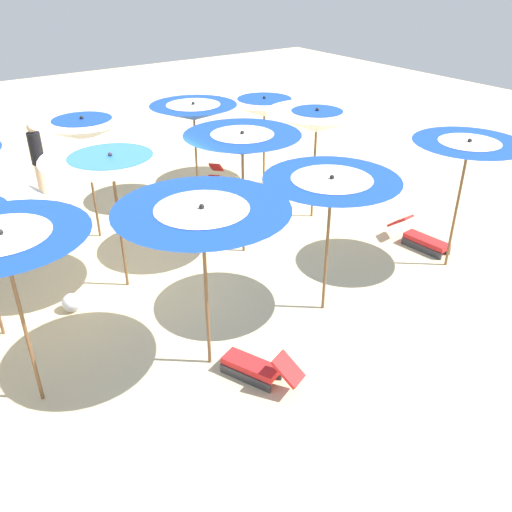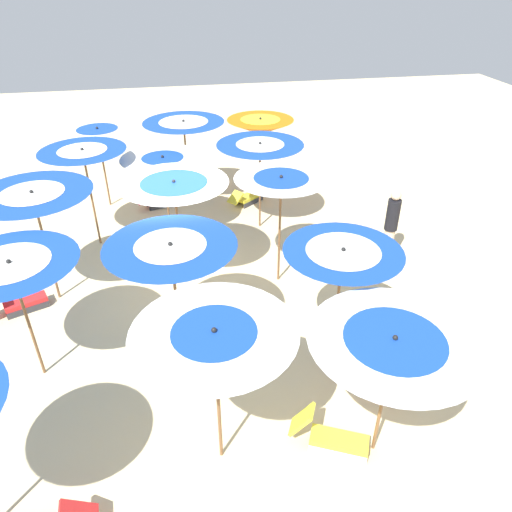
{
  "view_description": "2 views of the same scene",
  "coord_description": "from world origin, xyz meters",
  "px_view_note": "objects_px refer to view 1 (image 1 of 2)",
  "views": [
    {
      "loc": [
        -8.02,
        3.1,
        5.23
      ],
      "look_at": [
        -1.62,
        -1.43,
        0.82
      ],
      "focal_mm": 38.31,
      "sensor_mm": 36.0,
      "label": 1
    },
    {
      "loc": [
        0.05,
        -8.78,
        6.2
      ],
      "look_at": [
        1.5,
        -0.97,
        1.22
      ],
      "focal_mm": 33.53,
      "sensor_mm": 36.0,
      "label": 2
    }
  ],
  "objects_px": {
    "lounger_0": "(257,367)",
    "beach_ball": "(71,303)",
    "beach_umbrella_1": "(4,247)",
    "lounger_4": "(274,183)",
    "beach_umbrella_9": "(317,121)",
    "beach_umbrella_13": "(194,112)",
    "beach_umbrella_3": "(331,190)",
    "beach_umbrella_8": "(242,144)",
    "beach_umbrella_14": "(264,107)",
    "lounger_5": "(211,182)",
    "beachgoer_0": "(38,159)",
    "beach_umbrella_2": "(202,222)",
    "beach_umbrella_12": "(83,129)",
    "lounger_1": "(422,238)",
    "beach_umbrella_4": "(468,151)",
    "beach_umbrella_7": "(112,168)"
  },
  "relations": [
    {
      "from": "lounger_0",
      "to": "beachgoer_0",
      "type": "bearing_deg",
      "value": -19.33
    },
    {
      "from": "beach_umbrella_9",
      "to": "beach_umbrella_13",
      "type": "height_order",
      "value": "beach_umbrella_9"
    },
    {
      "from": "beach_umbrella_1",
      "to": "lounger_4",
      "type": "height_order",
      "value": "beach_umbrella_1"
    },
    {
      "from": "beach_umbrella_12",
      "to": "beach_umbrella_4",
      "type": "bearing_deg",
      "value": -135.23
    },
    {
      "from": "beach_umbrella_7",
      "to": "beach_umbrella_12",
      "type": "distance_m",
      "value": 2.14
    },
    {
      "from": "beach_umbrella_12",
      "to": "beach_ball",
      "type": "bearing_deg",
      "value": 149.32
    },
    {
      "from": "beach_umbrella_9",
      "to": "beach_umbrella_1",
      "type": "bearing_deg",
      "value": 109.01
    },
    {
      "from": "beach_umbrella_3",
      "to": "beach_umbrella_7",
      "type": "height_order",
      "value": "beach_umbrella_7"
    },
    {
      "from": "beach_umbrella_2",
      "to": "lounger_1",
      "type": "height_order",
      "value": "beach_umbrella_2"
    },
    {
      "from": "beach_umbrella_7",
      "to": "beach_umbrella_9",
      "type": "height_order",
      "value": "beach_umbrella_7"
    },
    {
      "from": "beach_umbrella_1",
      "to": "beach_umbrella_8",
      "type": "relative_size",
      "value": 1.04
    },
    {
      "from": "beach_umbrella_8",
      "to": "beach_ball",
      "type": "xyz_separation_m",
      "value": [
        -0.07,
        3.48,
        -2.03
      ]
    },
    {
      "from": "beach_umbrella_9",
      "to": "beach_umbrella_7",
      "type": "bearing_deg",
      "value": 93.8
    },
    {
      "from": "beach_umbrella_8",
      "to": "beach_ball",
      "type": "distance_m",
      "value": 4.03
    },
    {
      "from": "beach_umbrella_12",
      "to": "lounger_5",
      "type": "height_order",
      "value": "beach_umbrella_12"
    },
    {
      "from": "beach_umbrella_12",
      "to": "beach_ball",
      "type": "distance_m",
      "value": 3.44
    },
    {
      "from": "beach_umbrella_1",
      "to": "lounger_4",
      "type": "xyz_separation_m",
      "value": [
        3.91,
        -6.83,
        -2.07
      ]
    },
    {
      "from": "beach_umbrella_1",
      "to": "beach_umbrella_12",
      "type": "bearing_deg",
      "value": -30.34
    },
    {
      "from": "beach_umbrella_2",
      "to": "beach_ball",
      "type": "xyz_separation_m",
      "value": [
        2.44,
        1.19,
        -2.1
      ]
    },
    {
      "from": "beach_umbrella_7",
      "to": "lounger_1",
      "type": "relative_size",
      "value": 1.81
    },
    {
      "from": "beach_umbrella_13",
      "to": "lounger_1",
      "type": "distance_m",
      "value": 5.57
    },
    {
      "from": "beach_umbrella_3",
      "to": "beach_umbrella_8",
      "type": "relative_size",
      "value": 0.97
    },
    {
      "from": "beach_umbrella_4",
      "to": "beach_ball",
      "type": "relative_size",
      "value": 7.98
    },
    {
      "from": "beach_umbrella_12",
      "to": "beach_umbrella_3",
      "type": "bearing_deg",
      "value": -156.31
    },
    {
      "from": "lounger_1",
      "to": "beachgoer_0",
      "type": "bearing_deg",
      "value": -147.52
    },
    {
      "from": "lounger_5",
      "to": "beachgoer_0",
      "type": "relative_size",
      "value": 0.64
    },
    {
      "from": "lounger_1",
      "to": "lounger_4",
      "type": "bearing_deg",
      "value": -176.07
    },
    {
      "from": "beach_umbrella_2",
      "to": "beach_ball",
      "type": "relative_size",
      "value": 8.12
    },
    {
      "from": "beach_umbrella_13",
      "to": "lounger_5",
      "type": "xyz_separation_m",
      "value": [
        0.44,
        -0.61,
        -1.92
      ]
    },
    {
      "from": "lounger_5",
      "to": "beach_umbrella_2",
      "type": "bearing_deg",
      "value": 16.38
    },
    {
      "from": "beach_umbrella_4",
      "to": "beach_umbrella_14",
      "type": "distance_m",
      "value": 5.4
    },
    {
      "from": "beach_umbrella_3",
      "to": "lounger_5",
      "type": "relative_size",
      "value": 2.02
    },
    {
      "from": "beach_umbrella_1",
      "to": "beach_umbrella_3",
      "type": "xyz_separation_m",
      "value": [
        -0.57,
        -4.46,
        -0.18
      ]
    },
    {
      "from": "lounger_0",
      "to": "beach_ball",
      "type": "bearing_deg",
      "value": 3.76
    },
    {
      "from": "beach_umbrella_9",
      "to": "lounger_4",
      "type": "bearing_deg",
      "value": -6.03
    },
    {
      "from": "beach_umbrella_8",
      "to": "beach_ball",
      "type": "bearing_deg",
      "value": 91.09
    },
    {
      "from": "beach_umbrella_1",
      "to": "beach_ball",
      "type": "xyz_separation_m",
      "value": [
        1.77,
        -1.02,
        -2.14
      ]
    },
    {
      "from": "beach_umbrella_8",
      "to": "lounger_0",
      "type": "xyz_separation_m",
      "value": [
        -3.18,
        1.94,
        -1.98
      ]
    },
    {
      "from": "beach_umbrella_8",
      "to": "lounger_5",
      "type": "bearing_deg",
      "value": -19.83
    },
    {
      "from": "beach_umbrella_3",
      "to": "beachgoer_0",
      "type": "distance_m",
      "value": 7.85
    },
    {
      "from": "beach_umbrella_12",
      "to": "beach_umbrella_7",
      "type": "bearing_deg",
      "value": 171.62
    },
    {
      "from": "lounger_0",
      "to": "beach_umbrella_14",
      "type": "bearing_deg",
      "value": -59.4
    },
    {
      "from": "lounger_0",
      "to": "beach_ball",
      "type": "height_order",
      "value": "lounger_0"
    },
    {
      "from": "beachgoer_0",
      "to": "beach_umbrella_8",
      "type": "bearing_deg",
      "value": -169.92
    },
    {
      "from": "beach_umbrella_3",
      "to": "beach_umbrella_13",
      "type": "bearing_deg",
      "value": -6.24
    },
    {
      "from": "beach_umbrella_3",
      "to": "beach_umbrella_9",
      "type": "height_order",
      "value": "beach_umbrella_9"
    },
    {
      "from": "beach_umbrella_14",
      "to": "lounger_5",
      "type": "distance_m",
      "value": 2.24
    },
    {
      "from": "beach_umbrella_1",
      "to": "beach_umbrella_3",
      "type": "height_order",
      "value": "beach_umbrella_1"
    },
    {
      "from": "beach_umbrella_8",
      "to": "beachgoer_0",
      "type": "height_order",
      "value": "beach_umbrella_8"
    },
    {
      "from": "beach_umbrella_7",
      "to": "lounger_5",
      "type": "xyz_separation_m",
      "value": [
        2.97,
        -3.53,
        -2.01
      ]
    }
  ]
}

